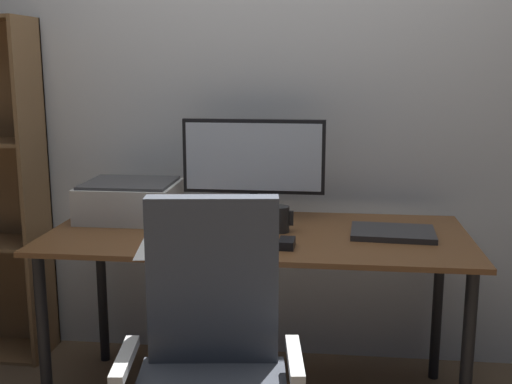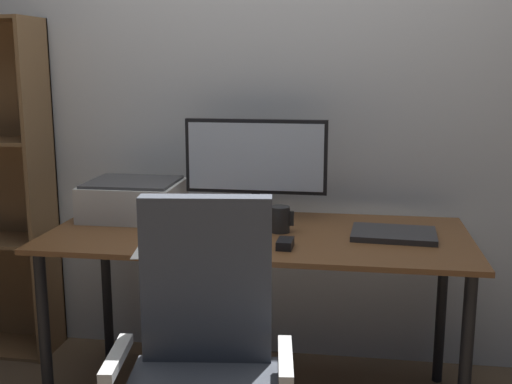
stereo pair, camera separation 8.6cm
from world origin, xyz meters
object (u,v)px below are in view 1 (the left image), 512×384
Objects in this scene: mouse at (287,243)px; coffee_mug at (280,219)px; keyboard at (230,245)px; desk at (257,251)px; monitor at (254,162)px; laptop at (393,233)px; printer at (130,200)px.

mouse is 0.22m from coffee_mug.
keyboard is 0.21m from mouse.
monitor is (-0.04, 0.23, 0.33)m from desk.
printer is (-1.10, 0.15, 0.07)m from laptop.
coffee_mug is at bearing 57.11° from keyboard.
coffee_mug is 0.26× the size of printer.
desk is 0.54m from laptop.
keyboard is 2.80× the size of coffee_mug.
keyboard is at bearing -172.16° from mouse.
mouse is at bearing -78.83° from coffee_mug.
monitor reaches higher than printer.
monitor is 5.84× the size of coffee_mug.
monitor is 0.56m from printer.
mouse is 0.93× the size of coffee_mug.
printer is (-0.66, 0.15, 0.03)m from coffee_mug.
monitor is at bearing 6.26° from printer.
mouse reaches higher than laptop.
printer is at bearing 167.22° from coffee_mug.
desk is 5.72× the size of keyboard.
keyboard is at bearing -108.46° from desk.
keyboard is at bearing -124.07° from coffee_mug.
desk is 0.40m from monitor.
desk is at bearing -79.75° from monitor.
mouse is 0.30× the size of laptop.
mouse is at bearing -56.36° from desk.
desk is 0.26m from mouse.
keyboard is 0.65m from laptop.
keyboard is 0.29m from coffee_mug.
printer is (-0.57, 0.17, 0.16)m from desk.
laptop is at bearing 22.49° from keyboard.
coffee_mug is 0.32× the size of laptop.
coffee_mug is at bearing 12.70° from desk.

